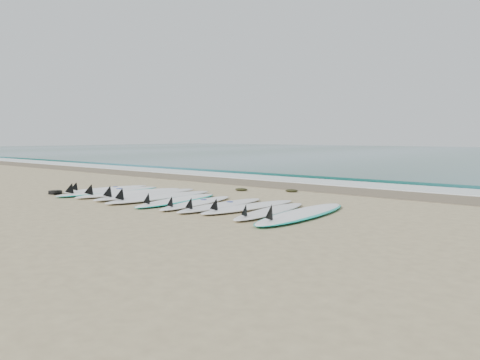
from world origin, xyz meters
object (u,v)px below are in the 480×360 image
Objects in this scene: surfboard_10 at (301,213)px; leash_coil at (55,192)px; surfboard_5 at (176,200)px; surfboard_0 at (105,189)px.

surfboard_10 is 6.38m from leash_coil.
surfboard_10 reaches higher than leash_coil.
surfboard_0 is at bearing 166.10° from surfboard_5.
surfboard_0 is 0.80× the size of surfboard_10.
leash_coil is (-6.28, -1.09, -0.01)m from surfboard_10.
surfboard_10 is (6.01, -0.11, 0.00)m from surfboard_0.
surfboard_10 is (2.99, 0.19, 0.01)m from surfboard_5.
surfboard_10 reaches higher than surfboard_0.
surfboard_0 is 6.01m from surfboard_10.
leash_coil is (-0.28, -1.20, -0.00)m from surfboard_0.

